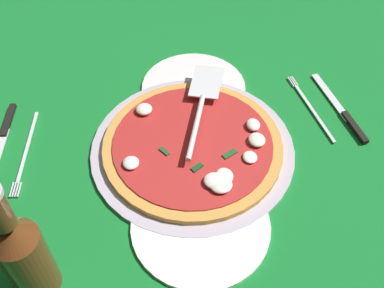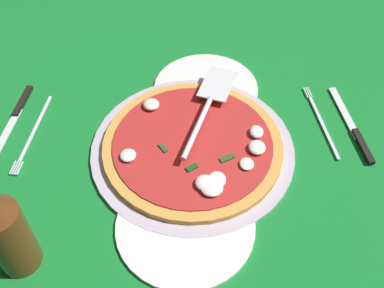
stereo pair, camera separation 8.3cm
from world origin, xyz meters
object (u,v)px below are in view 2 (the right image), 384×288
at_px(dinner_plate_left, 206,89).
at_px(pizza, 193,146).
at_px(place_setting_far, 338,127).
at_px(place_setting_near, 24,126).
at_px(beer_bottle, 3,229).
at_px(pizza_server, 208,104).
at_px(dinner_plate_right, 185,226).

relative_size(dinner_plate_left, pizza, 0.66).
height_order(dinner_plate_left, place_setting_far, place_setting_far).
distance_m(place_setting_near, beer_bottle, 0.30).
height_order(place_setting_near, place_setting_far, same).
bearing_deg(dinner_plate_left, pizza_server, 2.57).
height_order(place_setting_near, beer_bottle, beer_bottle).
relative_size(pizza, place_setting_near, 1.45).
distance_m(pizza, place_setting_near, 0.33).
xyz_separation_m(place_setting_far, beer_bottle, (0.29, -0.54, 0.09)).
relative_size(dinner_plate_left, dinner_plate_right, 0.96).
bearing_deg(place_setting_far, dinner_plate_left, 58.08).
height_order(place_setting_far, beer_bottle, beer_bottle).
bearing_deg(beer_bottle, dinner_plate_left, 144.17).
relative_size(place_setting_near, beer_bottle, 0.96).
bearing_deg(dinner_plate_right, dinner_plate_left, 174.27).
relative_size(dinner_plate_left, place_setting_near, 0.95).
relative_size(pizza, beer_bottle, 1.39).
height_order(pizza, place_setting_far, pizza).
bearing_deg(place_setting_far, beer_bottle, 108.31).
xyz_separation_m(dinner_plate_right, pizza, (-0.16, 0.01, 0.01)).
bearing_deg(dinner_plate_right, beer_bottle, -75.82).
distance_m(place_setting_far, beer_bottle, 0.61).
relative_size(place_setting_far, beer_bottle, 0.87).
xyz_separation_m(place_setting_near, place_setting_far, (-0.01, 0.61, -0.00)).
bearing_deg(dinner_plate_right, place_setting_far, 127.96).
xyz_separation_m(dinner_plate_right, place_setting_far, (-0.22, 0.29, -0.00)).
bearing_deg(dinner_plate_left, pizza, -8.02).
distance_m(dinner_plate_right, beer_bottle, 0.27).
bearing_deg(pizza_server, dinner_plate_right, -170.94).
distance_m(dinner_plate_left, place_setting_near, 0.37).
bearing_deg(pizza, pizza_server, 161.89).
height_order(dinner_plate_right, place_setting_near, place_setting_near).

